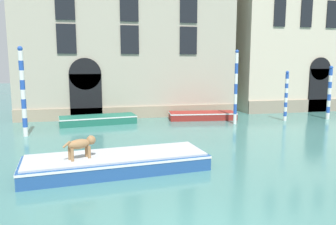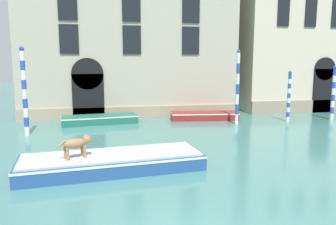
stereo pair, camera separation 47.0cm
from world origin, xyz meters
The scene contains 9 objects.
palazzo_left centered at (0.43, 19.76, 6.12)m, with size 15.45×6.13×12.27m.
boat_foreground centered at (-1.21, 5.64, 0.32)m, with size 6.76×2.83×0.61m.
dog_on_deck centered at (-2.41, 5.38, 1.12)m, with size 1.10×0.67×0.79m.
boat_moored_near_palazzo centered at (-1.84, 15.11, 0.28)m, with size 4.93×2.21×0.52m.
boat_moored_far centered at (5.20, 15.29, 0.27)m, with size 4.68×1.96×0.51m.
mooring_pole_0 centered at (6.72, 13.26, 2.35)m, with size 0.22×0.22×4.67m.
mooring_pole_1 centered at (10.46, 13.57, 1.69)m, with size 0.22×0.22×3.34m.
mooring_pole_4 centered at (13.79, 13.62, 1.85)m, with size 0.24×0.24×3.66m.
mooring_pole_5 centered at (-5.62, 12.27, 2.38)m, with size 0.26×0.26×4.73m.
Camera 2 is at (-1.34, -6.06, 3.92)m, focal length 35.00 mm.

